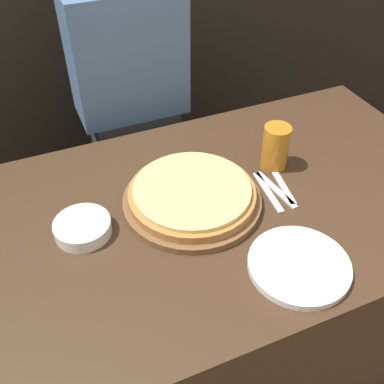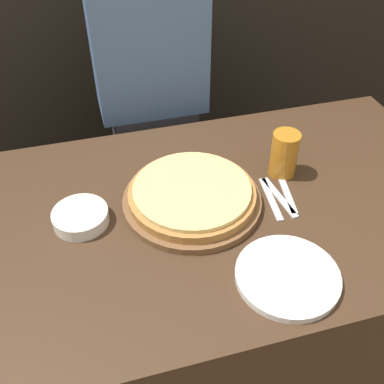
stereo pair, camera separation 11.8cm
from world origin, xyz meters
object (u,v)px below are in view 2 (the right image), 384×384
Objects in this scene: fork at (271,199)px; spoon at (288,196)px; dinner_plate at (287,276)px; diner_person at (153,124)px; pizza_on_board at (192,196)px; side_bowl at (81,217)px; dinner_knife at (279,197)px; beer_glass at (284,152)px.

fork and spoon have the same top height.
dinner_plate is 1.63× the size of spoon.
spoon is (0.12, 0.26, -0.01)m from dinner_plate.
fork is 0.12× the size of diner_person.
diner_person is (-0.26, 0.60, -0.10)m from spoon.
pizza_on_board is 0.29m from side_bowl.
side_bowl is 0.83× the size of fork.
side_bowl reaches higher than dinner_knife.
pizza_on_board reaches higher than dinner_plate.
side_bowl is at bearing -118.27° from diner_person.
side_bowl is at bearing 178.71° from pizza_on_board.
fork is at bearing 180.00° from spoon.
dinner_knife is 0.65m from diner_person.
beer_glass is 0.94× the size of side_bowl.
dinner_knife is (0.02, 0.00, 0.00)m from fork.
beer_glass is 0.78× the size of dinner_knife.
beer_glass is at bearing 5.03° from side_bowl.
side_bowl is (-0.58, -0.05, -0.05)m from beer_glass.
dinner_plate is at bearing -105.03° from fork.
side_bowl reaches higher than spoon.
spoon is at bearing -5.11° from side_bowl.
side_bowl reaches higher than dinner_plate.
side_bowl reaches higher than fork.
beer_glass is 0.78× the size of fork.
beer_glass is 0.58m from side_bowl.
diner_person reaches higher than dinner_knife.
beer_glass is 0.10× the size of diner_person.
dinner_plate is at bearing -114.84° from spoon.
dinner_plate is at bearing -64.87° from pizza_on_board.
side_bowl is 0.10× the size of diner_person.
dinner_plate is at bearing -110.09° from dinner_knife.
pizza_on_board is at bearing 169.67° from dinner_knife.
beer_glass is at bearing 53.30° from fork.
spoon is (0.02, 0.00, -0.00)m from dinner_knife.
beer_glass is at bearing 11.40° from pizza_on_board.
pizza_on_board is 0.26m from spoon.
dinner_knife is 0.12× the size of diner_person.
diner_person is at bearing 98.99° from dinner_plate.
fork and dinner_knife have the same top height.
pizza_on_board is at bearing 115.13° from dinner_plate.
dinner_knife is 0.02m from spoon.
dinner_knife is (0.09, 0.26, -0.01)m from dinner_plate.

